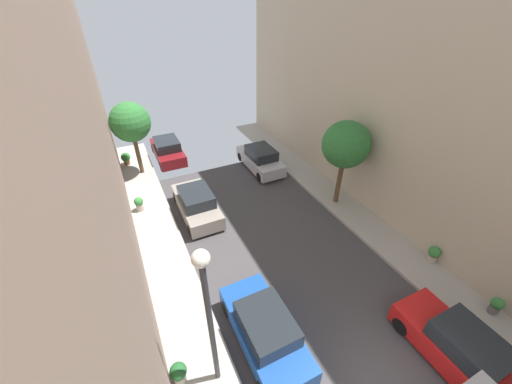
# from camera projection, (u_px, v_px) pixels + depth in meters

# --- Properties ---
(sidewalk_right) EXTENTS (2.00, 44.00, 0.15)m
(sidewalk_right) POSITION_uv_depth(u_px,v_px,m) (498.00, 333.00, 10.88)
(sidewalk_right) COLOR #A8A399
(sidewalk_right) RESTS_ON ground
(parked_car_left_2) EXTENTS (1.78, 4.20, 1.57)m
(parked_car_left_2) POSITION_uv_depth(u_px,v_px,m) (265.00, 330.00, 10.31)
(parked_car_left_2) COLOR #194799
(parked_car_left_2) RESTS_ON ground
(parked_car_left_3) EXTENTS (1.78, 4.20, 1.57)m
(parked_car_left_3) POSITION_uv_depth(u_px,v_px,m) (197.00, 204.00, 16.30)
(parked_car_left_3) COLOR gray
(parked_car_left_3) RESTS_ON ground
(parked_car_left_4) EXTENTS (1.78, 4.20, 1.57)m
(parked_car_left_4) POSITION_uv_depth(u_px,v_px,m) (168.00, 150.00, 21.65)
(parked_car_left_4) COLOR maroon
(parked_car_left_4) RESTS_ON ground
(parked_car_right_1) EXTENTS (1.78, 4.20, 1.57)m
(parked_car_right_1) POSITION_uv_depth(u_px,v_px,m) (461.00, 350.00, 9.74)
(parked_car_right_1) COLOR red
(parked_car_right_1) RESTS_ON ground
(parked_car_right_2) EXTENTS (1.78, 4.20, 1.57)m
(parked_car_right_2) POSITION_uv_depth(u_px,v_px,m) (260.00, 159.00, 20.53)
(parked_car_right_2) COLOR silver
(parked_car_right_2) RESTS_ON ground
(street_tree_1) EXTENTS (2.47, 2.47, 4.82)m
(street_tree_1) POSITION_uv_depth(u_px,v_px,m) (346.00, 145.00, 15.48)
(street_tree_1) COLOR brown
(street_tree_1) RESTS_ON sidewalk_right
(street_tree_2) EXTENTS (2.41, 2.41, 4.71)m
(street_tree_2) POSITION_uv_depth(u_px,v_px,m) (130.00, 123.00, 18.25)
(street_tree_2) COLOR brown
(street_tree_2) RESTS_ON sidewalk_left
(potted_plant_0) EXTENTS (0.51, 0.51, 0.79)m
(potted_plant_0) POSITION_uv_depth(u_px,v_px,m) (434.00, 254.00, 13.45)
(potted_plant_0) COLOR #B2A899
(potted_plant_0) RESTS_ON sidewalk_right
(potted_plant_2) EXTENTS (0.53, 0.53, 0.78)m
(potted_plant_2) POSITION_uv_depth(u_px,v_px,m) (179.00, 373.00, 9.31)
(potted_plant_2) COLOR #B2A899
(potted_plant_2) RESTS_ON sidewalk_left
(potted_plant_3) EXTENTS (0.48, 0.48, 0.83)m
(potted_plant_3) POSITION_uv_depth(u_px,v_px,m) (139.00, 203.00, 16.52)
(potted_plant_3) COLOR #B2A899
(potted_plant_3) RESTS_ON sidewalk_left
(potted_plant_4) EXTENTS (0.62, 0.62, 0.87)m
(potted_plant_4) POSITION_uv_depth(u_px,v_px,m) (126.00, 158.00, 20.83)
(potted_plant_4) COLOR brown
(potted_plant_4) RESTS_ON sidewalk_left
(potted_plant_5) EXTENTS (0.44, 0.44, 0.75)m
(potted_plant_5) POSITION_uv_depth(u_px,v_px,m) (496.00, 305.00, 11.29)
(potted_plant_5) COLOR slate
(potted_plant_5) RESTS_ON sidewalk_right
(lamp_post) EXTENTS (0.44, 0.44, 5.57)m
(lamp_post) POSITION_uv_depth(u_px,v_px,m) (208.00, 306.00, 7.56)
(lamp_post) COLOR #333338
(lamp_post) RESTS_ON sidewalk_left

